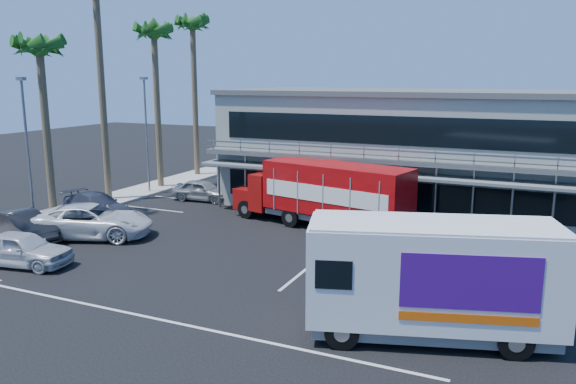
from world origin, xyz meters
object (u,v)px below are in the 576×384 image
at_px(red_truck, 325,192).
at_px(parked_car_b, 24,227).
at_px(white_van, 432,277).
at_px(parked_car_a, 22,249).

xyz_separation_m(red_truck, parked_car_b, (-12.80, -8.68, -1.20)).
height_order(white_van, parked_car_b, white_van).
distance_m(parked_car_a, parked_car_b, 4.06).
bearing_deg(red_truck, parked_car_a, -117.57).
height_order(parked_car_a, parked_car_b, parked_car_a).
distance_m(red_truck, parked_car_b, 15.51).
bearing_deg(parked_car_a, red_truck, -50.39).
relative_size(parked_car_a, parked_car_b, 0.98).
height_order(red_truck, parked_car_b, red_truck).
bearing_deg(parked_car_a, parked_car_b, 37.97).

